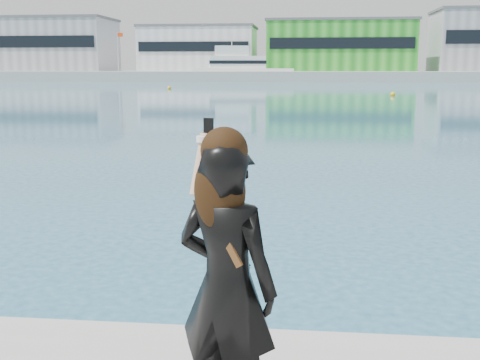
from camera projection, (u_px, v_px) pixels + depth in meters
The scene contains 10 objects.
far_quay at pixel (301, 76), 130.88m from camera, with size 320.00×40.00×2.00m, color #9E9E99.
warehouse_grey_left at pixel (53, 44), 133.41m from camera, with size 26.52×16.36×11.50m.
warehouse_white at pixel (199, 49), 130.14m from camera, with size 24.48×15.35×9.50m.
warehouse_green at pixel (339, 46), 126.91m from camera, with size 30.60×16.36×10.50m.
flagpole_left at pixel (118, 49), 125.03m from camera, with size 1.28×0.16×8.00m.
flagpole_right at pixel (413, 48), 118.75m from camera, with size 1.28×0.16×8.00m.
motor_yacht at pixel (240, 69), 117.09m from camera, with size 19.94×8.70×9.01m.
buoy_near at pixel (393, 96), 60.08m from camera, with size 0.50×0.50×0.50m, color #F8B70D.
buoy_far at pixel (169, 89), 78.37m from camera, with size 0.50×0.50×0.50m, color #F8B70D.
woman at pixel (226, 279), 3.35m from camera, with size 0.72×0.60×1.77m.
Camera 1 is at (0.97, -3.49, 2.86)m, focal length 45.00 mm.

